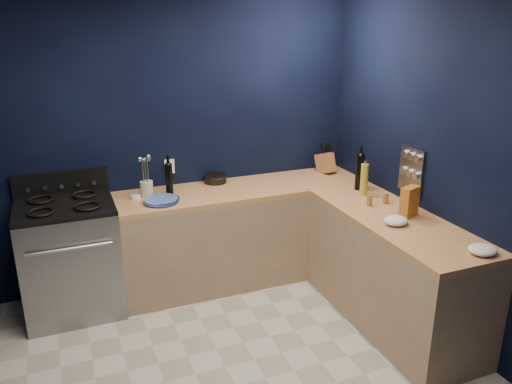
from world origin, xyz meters
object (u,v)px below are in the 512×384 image
gas_range (71,260)px  knife_block (325,163)px  plate_stack (161,201)px  crouton_bag (409,202)px  utensil_crock (147,189)px

gas_range → knife_block: size_ratio=4.75×
plate_stack → knife_block: size_ratio=1.46×
plate_stack → crouton_bag: (1.71, -1.02, 0.10)m
gas_range → crouton_bag: 2.77m
gas_range → knife_block: bearing=3.4°
crouton_bag → gas_range: bearing=133.9°
crouton_bag → plate_stack: bearing=127.7°
utensil_crock → crouton_bag: 2.17m
gas_range → crouton_bag: bearing=-24.6°
gas_range → knife_block: (2.45, 0.15, 0.54)m
utensil_crock → crouton_bag: size_ratio=0.57×
gas_range → utensil_crock: utensil_crock is taller
plate_stack → crouton_bag: size_ratio=1.18×
utensil_crock → knife_block: bearing=1.8°
utensil_crock → gas_range: bearing=-172.4°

